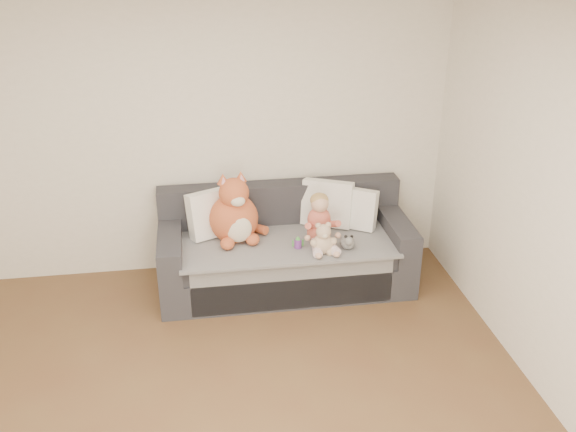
# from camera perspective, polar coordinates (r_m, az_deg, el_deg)

# --- Properties ---
(room_shell) EXTENTS (5.00, 5.00, 5.00)m
(room_shell) POSITION_cam_1_polar(r_m,az_deg,el_deg) (3.79, -7.39, -2.28)
(room_shell) COLOR brown
(room_shell) RESTS_ON ground
(sofa) EXTENTS (2.20, 0.94, 0.85)m
(sofa) POSITION_cam_1_polar(r_m,az_deg,el_deg) (5.75, -0.29, -3.19)
(sofa) COLOR #2A2A2F
(sofa) RESTS_ON ground
(cushion_left) EXTENTS (0.49, 0.37, 0.42)m
(cushion_left) POSITION_cam_1_polar(r_m,az_deg,el_deg) (5.65, -6.67, 0.25)
(cushion_left) COLOR white
(cushion_left) RESTS_ON sofa
(cushion_right_back) EXTENTS (0.50, 0.38, 0.43)m
(cushion_right_back) POSITION_cam_1_polar(r_m,az_deg,el_deg) (5.81, 3.52, 1.13)
(cushion_right_back) COLOR white
(cushion_right_back) RESTS_ON sofa
(cushion_right_front) EXTENTS (0.43, 0.36, 0.38)m
(cushion_right_front) POSITION_cam_1_polar(r_m,az_deg,el_deg) (5.79, 5.94, 0.69)
(cushion_right_front) COLOR white
(cushion_right_front) RESTS_ON sofa
(toddler) EXTENTS (0.32, 0.45, 0.45)m
(toddler) POSITION_cam_1_polar(r_m,az_deg,el_deg) (5.47, 2.86, -0.62)
(toddler) COLOR #D6624B
(toddler) RESTS_ON sofa
(plush_cat) EXTENTS (0.52, 0.49, 0.65)m
(plush_cat) POSITION_cam_1_polar(r_m,az_deg,el_deg) (5.52, -4.76, 0.10)
(plush_cat) COLOR #CC552D
(plush_cat) RESTS_ON sofa
(teddy_bear) EXTENTS (0.23, 0.17, 0.29)m
(teddy_bear) POSITION_cam_1_polar(r_m,az_deg,el_deg) (5.33, 3.15, -2.23)
(teddy_bear) COLOR tan
(teddy_bear) RESTS_ON sofa
(plush_cow) EXTENTS (0.13, 0.19, 0.16)m
(plush_cow) POSITION_cam_1_polar(r_m,az_deg,el_deg) (5.44, 5.32, -2.31)
(plush_cow) COLOR white
(plush_cow) RESTS_ON sofa
(sippy_cup) EXTENTS (0.10, 0.06, 0.11)m
(sippy_cup) POSITION_cam_1_polar(r_m,az_deg,el_deg) (5.43, 0.88, -2.34)
(sippy_cup) COLOR #70348F
(sippy_cup) RESTS_ON sofa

